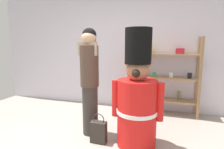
% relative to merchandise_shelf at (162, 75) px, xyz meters
% --- Properties ---
extents(back_wall, '(6.40, 0.12, 2.60)m').
position_rel_merchandise_shelf_xyz_m(back_wall, '(-0.84, 0.22, 0.49)').
color(back_wall, silver).
rests_on(back_wall, ground_plane).
extents(merchandise_shelf, '(1.42, 0.35, 1.58)m').
position_rel_merchandise_shelf_xyz_m(merchandise_shelf, '(0.00, 0.00, 0.00)').
color(merchandise_shelf, '#93704C').
rests_on(merchandise_shelf, ground_plane).
extents(teddy_bear_guard, '(0.73, 0.57, 1.65)m').
position_rel_merchandise_shelf_xyz_m(teddy_bear_guard, '(-0.31, -1.39, -0.14)').
color(teddy_bear_guard, red).
rests_on(teddy_bear_guard, ground_plane).
extents(person_shopper, '(0.30, 0.29, 1.68)m').
position_rel_merchandise_shelf_xyz_m(person_shopper, '(-1.08, -1.27, 0.11)').
color(person_shopper, '#38332D').
rests_on(person_shopper, ground_plane).
extents(shopping_bag, '(0.23, 0.12, 0.45)m').
position_rel_merchandise_shelf_xyz_m(shopping_bag, '(-0.85, -1.50, -0.64)').
color(shopping_bag, '#332D28').
rests_on(shopping_bag, ground_plane).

